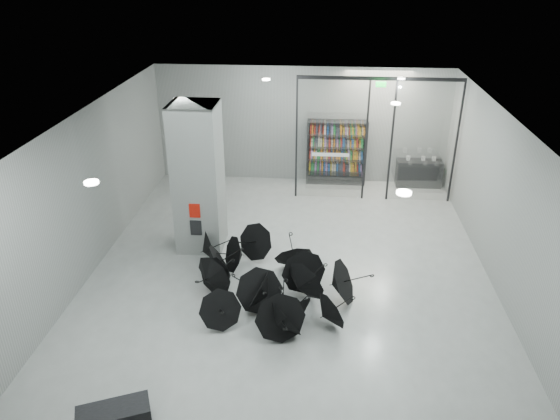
# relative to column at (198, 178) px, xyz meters

# --- Properties ---
(room) EXTENTS (14.00, 14.02, 4.01)m
(room) POSITION_rel_column_xyz_m (2.50, -2.00, 0.84)
(room) COLOR gray
(room) RESTS_ON ground
(column) EXTENTS (1.20, 1.20, 4.00)m
(column) POSITION_rel_column_xyz_m (0.00, 0.00, 0.00)
(column) COLOR slate
(column) RESTS_ON ground
(fire_cabinet) EXTENTS (0.28, 0.04, 0.38)m
(fire_cabinet) POSITION_rel_column_xyz_m (0.00, -0.62, -0.65)
(fire_cabinet) COLOR #A50A07
(fire_cabinet) RESTS_ON column
(info_panel) EXTENTS (0.30, 0.03, 0.42)m
(info_panel) POSITION_rel_column_xyz_m (0.00, -0.62, -1.15)
(info_panel) COLOR black
(info_panel) RESTS_ON column
(exit_sign) EXTENTS (0.30, 0.06, 0.15)m
(exit_sign) POSITION_rel_column_xyz_m (4.90, 3.30, 1.82)
(exit_sign) COLOR #0CE533
(exit_sign) RESTS_ON room
(glass_partition) EXTENTS (5.06, 0.08, 4.00)m
(glass_partition) POSITION_rel_column_xyz_m (4.89, 3.50, 0.18)
(glass_partition) COLOR silver
(glass_partition) RESTS_ON ground
(bench) EXTENTS (1.32, 0.95, 0.39)m
(bench) POSITION_rel_column_xyz_m (-0.16, -6.32, -1.80)
(bench) COLOR black
(bench) RESTS_ON ground
(bookshelf) EXTENTS (2.05, 0.42, 2.26)m
(bookshelf) POSITION_rel_column_xyz_m (3.73, 4.75, -0.87)
(bookshelf) COLOR black
(bookshelf) RESTS_ON ground
(shop_counter) EXTENTS (1.55, 0.64, 0.92)m
(shop_counter) POSITION_rel_column_xyz_m (6.60, 4.77, -1.54)
(shop_counter) COLOR black
(shop_counter) RESTS_ON ground
(umbrella_cluster) EXTENTS (4.57, 4.69, 1.33)m
(umbrella_cluster) POSITION_rel_column_xyz_m (2.06, -2.43, -1.68)
(umbrella_cluster) COLOR black
(umbrella_cluster) RESTS_ON ground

